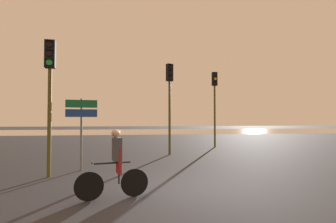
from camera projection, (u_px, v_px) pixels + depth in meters
name	position (u px, v px, depth m)	size (l,w,h in m)	color
ground_plane	(174.00, 189.00, 6.92)	(120.00, 120.00, 0.00)	#28282D
water_strip	(141.00, 131.00, 38.57)	(80.00, 16.00, 0.01)	#9E937F
traffic_light_center	(170.00, 92.00, 13.66)	(0.39, 0.41, 4.74)	#4C4719
traffic_light_near_left	(50.00, 82.00, 8.42)	(0.34, 0.36, 4.40)	#4C4719
traffic_light_far_right	(215.00, 95.00, 17.36)	(0.35, 0.36, 4.97)	#4C4719
direction_sign_post	(81.00, 121.00, 9.49)	(1.09, 0.21, 2.60)	slate
cyclist	(115.00, 163.00, 6.14)	(1.68, 0.53, 1.62)	black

